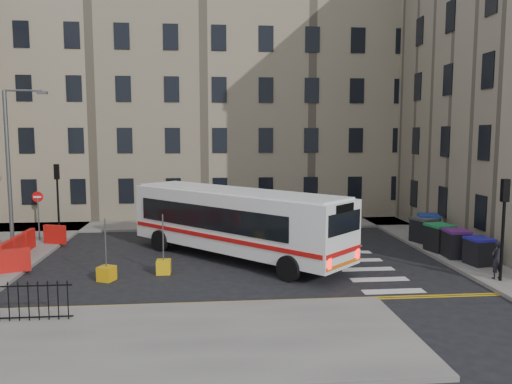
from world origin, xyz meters
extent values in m
plane|color=black|center=(0.00, 0.00, 0.00)|extent=(120.00, 120.00, 0.00)
cube|color=slate|center=(-6.00, 8.60, 0.07)|extent=(36.00, 3.20, 0.15)
cube|color=slate|center=(9.00, 4.00, 0.07)|extent=(2.40, 26.00, 0.15)
cube|color=slate|center=(-7.00, -10.00, 0.07)|extent=(20.00, 6.00, 0.15)
cube|color=gray|center=(-7.00, 15.50, 8.00)|extent=(38.00, 10.50, 16.00)
cylinder|color=black|center=(8.60, -5.50, 1.75)|extent=(0.12, 0.12, 3.20)
cube|color=black|center=(8.60, -5.50, 3.80)|extent=(0.28, 0.22, 0.90)
cylinder|color=black|center=(-12.00, 6.50, 1.75)|extent=(0.12, 0.12, 3.20)
cube|color=black|center=(-12.00, 6.50, 3.80)|extent=(0.28, 0.22, 0.90)
cylinder|color=#595B5E|center=(-13.00, 2.00, 4.15)|extent=(0.20, 0.20, 8.00)
cube|color=#595B5E|center=(-13.00, 2.00, 8.22)|extent=(0.50, 0.22, 0.14)
cylinder|color=#595B5E|center=(-12.50, 4.50, 1.35)|extent=(0.08, 0.08, 2.40)
cube|color=red|center=(-12.50, 4.50, 2.85)|extent=(0.60, 0.04, 0.60)
cube|color=red|center=(-12.20, -1.00, 0.65)|extent=(0.25, 1.25, 1.00)
cube|color=red|center=(-12.20, 0.50, 0.65)|extent=(0.25, 1.25, 1.00)
cube|color=red|center=(-12.20, 2.00, 0.65)|extent=(0.25, 1.25, 1.00)
cube|color=red|center=(-11.30, 3.30, 0.65)|extent=(1.26, 0.66, 1.00)
cube|color=red|center=(-11.30, -2.30, 0.65)|extent=(1.26, 0.66, 1.00)
cube|color=white|center=(-1.77, -0.30, 1.91)|extent=(10.30, 10.57, 2.73)
cube|color=black|center=(-3.14, -0.86, 2.13)|extent=(6.70, 6.98, 1.09)
cube|color=black|center=(-1.15, 1.04, 2.13)|extent=(6.70, 6.98, 1.09)
cube|color=black|center=(-5.94, 4.04, 2.19)|extent=(1.78, 1.71, 1.20)
cube|color=black|center=(2.40, -4.65, 2.46)|extent=(1.78, 1.71, 0.87)
cube|color=red|center=(-2.76, -1.26, 1.26)|extent=(8.20, 8.55, 0.20)
cube|color=red|center=(-0.77, 0.65, 1.26)|extent=(8.20, 8.55, 0.20)
cube|color=#FF0C0C|center=(1.62, -5.41, 0.98)|extent=(0.21, 0.20, 0.44)
cube|color=#FF0C0C|center=(3.20, -3.90, 0.98)|extent=(0.21, 0.20, 0.44)
cylinder|color=black|center=(-5.55, 1.67, 0.55)|extent=(0.98, 1.00, 1.09)
cylinder|color=black|center=(-3.58, 3.56, 0.55)|extent=(0.98, 1.00, 1.09)
cylinder|color=black|center=(0.20, -4.33, 0.55)|extent=(0.98, 1.00, 1.09)
cylinder|color=black|center=(2.17, -2.43, 0.55)|extent=(0.98, 1.00, 1.09)
cube|color=black|center=(9.06, -3.02, 0.71)|extent=(1.08, 1.20, 1.12)
cube|color=#1F1A94|center=(9.06, -3.02, 1.32)|extent=(1.14, 1.26, 0.12)
cube|color=black|center=(8.70, -1.64, 0.76)|extent=(1.08, 1.22, 1.21)
cube|color=#561B66|center=(8.70, -1.64, 1.43)|extent=(1.13, 1.28, 0.13)
cube|color=black|center=(8.51, -0.31, 0.77)|extent=(1.28, 1.40, 1.24)
cube|color=#1C7E3F|center=(8.51, -0.31, 1.46)|extent=(1.34, 1.46, 0.13)
cube|color=black|center=(8.63, 1.82, 0.75)|extent=(1.34, 1.43, 1.21)
cube|color=#3B3B3E|center=(8.63, 1.82, 1.42)|extent=(1.41, 1.50, 0.13)
cube|color=black|center=(9.15, 2.37, 0.79)|extent=(1.36, 1.47, 1.29)
cube|color=navy|center=(9.15, 2.37, 1.50)|extent=(1.42, 1.54, 0.13)
imported|color=black|center=(8.61, -5.23, 0.94)|extent=(0.64, 0.49, 1.58)
cube|color=#DF9D0C|center=(-7.25, -3.49, 0.30)|extent=(0.79, 0.79, 0.60)
cube|color=#E4AC0D|center=(-5.00, -2.66, 0.30)|extent=(0.60, 0.60, 0.60)
camera|label=1|loc=(-3.01, -23.97, 5.97)|focal=35.00mm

